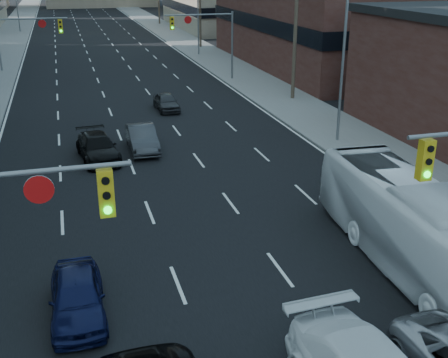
% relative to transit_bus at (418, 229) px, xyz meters
% --- Properties ---
extents(road_surface, '(18.00, 300.00, 0.02)m').
position_rel_transit_bus_xyz_m(road_surface, '(-6.25, 119.23, -1.54)').
color(road_surface, black).
rests_on(road_surface, ground).
extents(sidewalk_left, '(5.00, 300.00, 0.15)m').
position_rel_transit_bus_xyz_m(sidewalk_left, '(-17.75, 119.23, -1.47)').
color(sidewalk_left, slate).
rests_on(sidewalk_left, ground).
extents(sidewalk_right, '(5.00, 300.00, 0.15)m').
position_rel_transit_bus_xyz_m(sidewalk_right, '(5.25, 119.23, -1.47)').
color(sidewalk_right, slate).
rests_on(sidewalk_right, ground).
extents(storefront_right_mid, '(20.00, 30.00, 9.00)m').
position_rel_transit_bus_xyz_m(storefront_right_mid, '(17.75, 39.23, 2.95)').
color(storefront_right_mid, '#472119').
rests_on(storefront_right_mid, ground).
extents(signal_far_left, '(6.09, 0.33, 6.00)m').
position_rel_transit_bus_xyz_m(signal_far_left, '(-13.93, 34.23, 2.76)').
color(signal_far_left, slate).
rests_on(signal_far_left, ground).
extents(signal_far_right, '(6.09, 0.33, 6.00)m').
position_rel_transit_bus_xyz_m(signal_far_right, '(1.43, 34.23, 2.76)').
color(signal_far_right, slate).
rests_on(signal_far_right, ground).
extents(utility_pole_block, '(2.20, 0.28, 11.00)m').
position_rel_transit_bus_xyz_m(utility_pole_block, '(5.95, 25.23, 4.23)').
color(utility_pole_block, '#4C3D2D').
rests_on(utility_pole_block, ground).
extents(utility_pole_midblock, '(2.20, 0.28, 11.00)m').
position_rel_transit_bus_xyz_m(utility_pole_midblock, '(5.95, 55.23, 4.23)').
color(utility_pole_midblock, '#4C3D2D').
rests_on(utility_pole_midblock, ground).
extents(streetlight_right_near, '(2.03, 0.22, 9.00)m').
position_rel_transit_bus_xyz_m(streetlight_right_near, '(4.09, 14.23, 3.51)').
color(streetlight_right_near, slate).
rests_on(streetlight_right_near, ground).
extents(streetlight_right_far, '(2.03, 0.22, 9.00)m').
position_rel_transit_bus_xyz_m(streetlight_right_far, '(4.09, 49.23, 3.51)').
color(streetlight_right_far, slate).
rests_on(streetlight_right_far, ground).
extents(transit_bus, '(3.27, 11.24, 3.09)m').
position_rel_transit_bus_xyz_m(transit_bus, '(0.00, 0.00, 0.00)').
color(transit_bus, white).
rests_on(transit_bus, ground).
extents(sedan_blue, '(1.61, 3.96, 1.34)m').
position_rel_transit_bus_xyz_m(sedan_blue, '(-11.26, 0.36, -0.87)').
color(sedan_blue, '#0D1134').
rests_on(sedan_blue, ground).
extents(sedan_grey_center, '(1.53, 4.29, 1.41)m').
position_rel_transit_bus_xyz_m(sedan_grey_center, '(-7.09, 15.87, -0.84)').
color(sedan_grey_center, '#363538').
rests_on(sedan_grey_center, ground).
extents(sedan_black_far, '(2.36, 4.78, 1.34)m').
position_rel_transit_bus_xyz_m(sedan_black_far, '(-9.62, 14.95, -0.88)').
color(sedan_black_far, black).
rests_on(sedan_black_far, ground).
extents(sedan_grey_right, '(1.59, 3.69, 1.24)m').
position_rel_transit_bus_xyz_m(sedan_grey_right, '(-4.08, 24.68, -0.93)').
color(sedan_grey_right, '#2E2E30').
rests_on(sedan_grey_right, ground).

